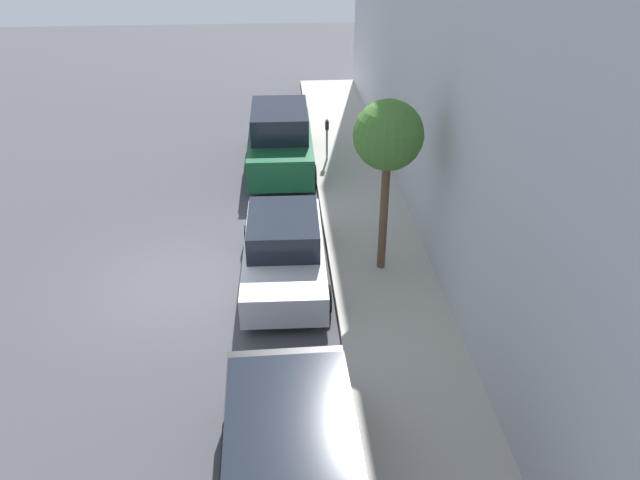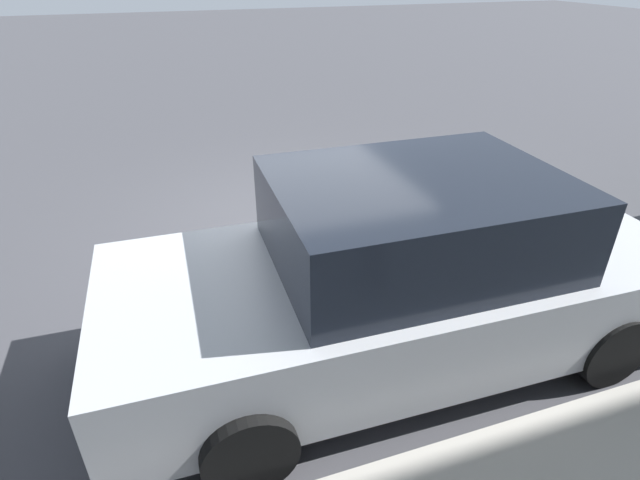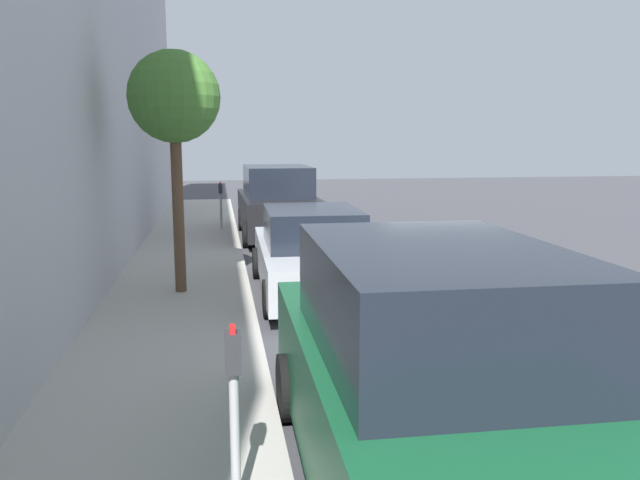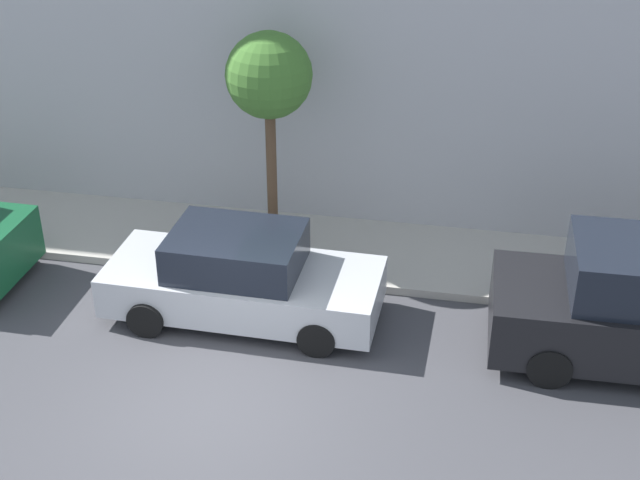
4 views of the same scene
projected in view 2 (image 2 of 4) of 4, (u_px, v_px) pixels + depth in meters
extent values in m
plane|color=#424247|center=(297.00, 224.00, 6.22)|extent=(60.00, 60.00, 0.00)
cube|color=#B7BABF|center=(397.00, 293.00, 3.99)|extent=(1.89, 4.54, 0.68)
cube|color=black|center=(416.00, 217.00, 3.69)|extent=(1.63, 2.13, 0.64)
cylinder|color=black|center=(479.00, 243.00, 5.20)|extent=(0.22, 0.61, 0.61)
cylinder|color=black|center=(609.00, 348.00, 3.80)|extent=(0.22, 0.61, 0.61)
cylinder|color=black|center=(210.00, 293.00, 4.43)|extent=(0.22, 0.61, 0.61)
cylinder|color=black|center=(249.00, 448.00, 3.03)|extent=(0.22, 0.61, 0.61)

